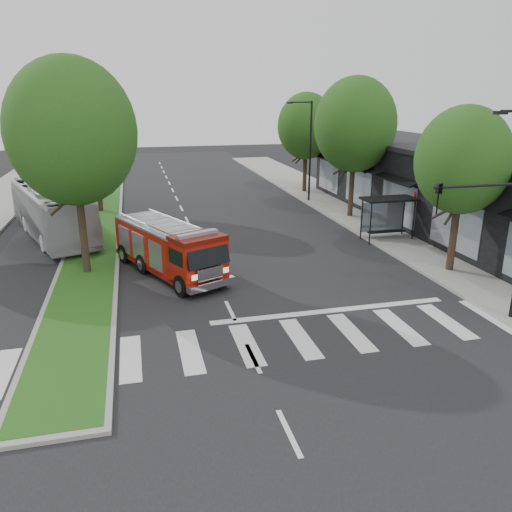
{
  "coord_description": "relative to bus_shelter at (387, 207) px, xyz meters",
  "views": [
    {
      "loc": [
        -3.46,
        -18.44,
        8.41
      ],
      "look_at": [
        1.43,
        1.42,
        1.8
      ],
      "focal_mm": 35.0,
      "sensor_mm": 36.0,
      "label": 1
    }
  ],
  "objects": [
    {
      "name": "sidewalk_right",
      "position": [
        1.3,
        1.85,
        -1.96
      ],
      "size": [
        5.0,
        80.0,
        0.15
      ],
      "primitive_type": "cube",
      "color": "gray",
      "rests_on": "ground"
    },
    {
      "name": "fire_engine",
      "position": [
        -13.24,
        -3.0,
        -0.75
      ],
      "size": [
        5.28,
        8.01,
        2.69
      ],
      "rotation": [
        0.0,
        0.0,
        0.42
      ],
      "color": "#5A0C04",
      "rests_on": "ground"
    },
    {
      "name": "tree_right_near",
      "position": [
        0.3,
        -6.15,
        3.47
      ],
      "size": [
        4.4,
        4.4,
        8.05
      ],
      "color": "black",
      "rests_on": "ground"
    },
    {
      "name": "storefront_row",
      "position": [
        5.8,
        1.85,
        0.46
      ],
      "size": [
        8.0,
        30.0,
        5.0
      ],
      "primitive_type": "cube",
      "color": "black",
      "rests_on": "ground"
    },
    {
      "name": "ground",
      "position": [
        -11.2,
        -8.15,
        -2.04
      ],
      "size": [
        140.0,
        140.0,
        0.0
      ],
      "primitive_type": "plane",
      "color": "black",
      "rests_on": "ground"
    },
    {
      "name": "streetlight_right_far",
      "position": [
        -0.85,
        11.85,
        2.44
      ],
      "size": [
        2.11,
        0.2,
        8.0
      ],
      "color": "black",
      "rests_on": "ground"
    },
    {
      "name": "streetlight_right_near",
      "position": [
        -1.59,
        -11.65,
        2.63
      ],
      "size": [
        4.08,
        0.22,
        8.0
      ],
      "color": "black",
      "rests_on": "ground"
    },
    {
      "name": "tree_right_far",
      "position": [
        0.3,
        15.85,
        3.8
      ],
      "size": [
        5.0,
        5.0,
        8.73
      ],
      "color": "black",
      "rests_on": "ground"
    },
    {
      "name": "bus_shelter",
      "position": [
        0.0,
        0.0,
        0.0
      ],
      "size": [
        3.2,
        1.6,
        2.61
      ],
      "color": "black",
      "rests_on": "ground"
    },
    {
      "name": "tree_right_mid",
      "position": [
        0.3,
        5.85,
        4.45
      ],
      "size": [
        5.6,
        5.6,
        9.72
      ],
      "color": "black",
      "rests_on": "ground"
    },
    {
      "name": "city_bus",
      "position": [
        -19.7,
        5.52,
        -0.43
      ],
      "size": [
        6.44,
        11.79,
        3.22
      ],
      "primitive_type": "imported",
      "rotation": [
        0.0,
        0.0,
        0.34
      ],
      "color": "#B7B7BC",
      "rests_on": "ground"
    },
    {
      "name": "tree_median_near",
      "position": [
        -17.2,
        -2.15,
        4.77
      ],
      "size": [
        5.8,
        5.8,
        10.16
      ],
      "color": "black",
      "rests_on": "ground"
    },
    {
      "name": "tree_median_far",
      "position": [
        -17.2,
        11.85,
        4.45
      ],
      "size": [
        5.6,
        5.6,
        9.72
      ],
      "color": "black",
      "rests_on": "ground"
    },
    {
      "name": "median",
      "position": [
        -17.2,
        9.85,
        -1.96
      ],
      "size": [
        3.0,
        50.0,
        0.15
      ],
      "color": "gray",
      "rests_on": "ground"
    }
  ]
}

